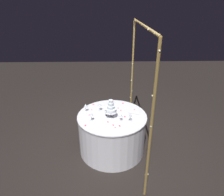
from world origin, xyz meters
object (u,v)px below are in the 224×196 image
object	(u,v)px
main_table	(112,133)
wine_glass_1	(86,106)
wine_glass_2	(121,116)
decorative_arch	(140,76)
wine_glass_4	(130,115)
tiered_cake	(111,108)
wine_glass_0	(100,105)
cake_knife	(137,115)
wine_glass_3	(91,115)

from	to	relation	value
main_table	wine_glass_1	xyz separation A→B (m)	(-0.16, -0.46, 0.48)
wine_glass_2	decorative_arch	bearing A→B (deg)	119.09
decorative_arch	main_table	bearing A→B (deg)	-90.01
wine_glass_4	wine_glass_1	bearing A→B (deg)	-114.19
decorative_arch	wine_glass_4	bearing A→B (deg)	-39.71
main_table	tiered_cake	size ratio (longest dim) A/B	3.76
wine_glass_2	wine_glass_4	distance (m)	0.15
wine_glass_0	cake_knife	bearing A→B (deg)	74.79
tiered_cake	wine_glass_1	xyz separation A→B (m)	(-0.19, -0.44, -0.05)
decorative_arch	tiered_cake	world-z (taller)	decorative_arch
tiered_cake	wine_glass_4	bearing A→B (deg)	65.15
wine_glass_2	wine_glass_3	world-z (taller)	wine_glass_3
tiered_cake	decorative_arch	bearing A→B (deg)	94.73
main_table	wine_glass_2	xyz separation A→B (m)	(0.17, 0.14, 0.46)
decorative_arch	wine_glass_1	bearing A→B (deg)	-99.71
wine_glass_2	wine_glass_0	bearing A→B (deg)	-134.31
cake_knife	decorative_arch	bearing A→B (deg)	80.96
decorative_arch	wine_glass_0	xyz separation A→B (m)	(-0.18, -0.66, -0.60)
wine_glass_1	wine_glass_3	bearing A→B (deg)	20.91
tiered_cake	wine_glass_3	size ratio (longest dim) A/B	2.20
wine_glass_4	cake_knife	xyz separation A→B (m)	(-0.19, 0.14, -0.11)
decorative_arch	wine_glass_3	xyz separation A→B (m)	(0.15, -0.79, -0.60)
tiered_cake	wine_glass_1	distance (m)	0.48
wine_glass_3	wine_glass_4	xyz separation A→B (m)	(0.03, 0.64, 0.00)
main_table	wine_glass_2	size ratio (longest dim) A/B	9.17
wine_glass_3	main_table	bearing A→B (deg)	114.16
main_table	cake_knife	xyz separation A→B (m)	(-0.00, 0.44, 0.37)
main_table	tiered_cake	xyz separation A→B (m)	(0.04, -0.02, 0.53)
wine_glass_4	cake_knife	world-z (taller)	wine_glass_4
wine_glass_1	main_table	bearing A→B (deg)	71.45
wine_glass_4	decorative_arch	bearing A→B (deg)	140.29
wine_glass_0	cake_knife	world-z (taller)	wine_glass_0
wine_glass_0	wine_glass_4	size ratio (longest dim) A/B	0.94
wine_glass_0	wine_glass_1	world-z (taller)	wine_glass_1
wine_glass_0	cake_knife	size ratio (longest dim) A/B	0.54
tiered_cake	wine_glass_4	xyz separation A→B (m)	(0.15, 0.31, -0.05)
wine_glass_3	wine_glass_4	size ratio (longest dim) A/B	0.93
decorative_arch	wine_glass_4	world-z (taller)	decorative_arch
tiered_cake	wine_glass_0	distance (m)	0.30
wine_glass_0	wine_glass_1	size ratio (longest dim) A/B	0.95
main_table	wine_glass_4	xyz separation A→B (m)	(0.18, 0.29, 0.48)
wine_glass_0	wine_glass_2	size ratio (longest dim) A/B	1.12
wine_glass_0	wine_glass_4	xyz separation A→B (m)	(0.36, 0.51, 0.00)
wine_glass_2	wine_glass_3	bearing A→B (deg)	-91.73
tiered_cake	wine_glass_1	world-z (taller)	tiered_cake
wine_glass_1	cake_knife	distance (m)	0.92
wine_glass_1	decorative_arch	bearing A→B (deg)	80.29
main_table	tiered_cake	bearing A→B (deg)	-28.71
decorative_arch	wine_glass_0	distance (m)	0.91
tiered_cake	wine_glass_0	xyz separation A→B (m)	(-0.22, -0.19, -0.05)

